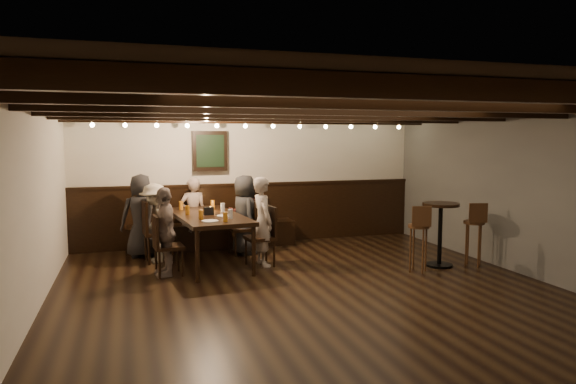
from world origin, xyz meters
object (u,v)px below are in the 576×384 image
object	(u,v)px
chair_right_far	(261,248)
person_bench_right	(244,212)
person_right_near	(244,215)
person_bench_left	(142,216)
person_left_near	(155,223)
high_top_table	(440,225)
chair_right_near	(243,238)
bar_stool_left	(418,247)
chair_left_near	(157,243)
person_right_far	(263,221)
dining_table	(208,218)
person_left_far	(165,232)
bar_stool_right	(473,242)
person_bench_centre	(193,214)
chair_left_far	(168,257)

from	to	relation	value
chair_right_far	person_bench_right	xyz separation A→B (m)	(0.04, 1.36, 0.36)
person_right_near	person_bench_left	bearing A→B (deg)	74.74
person_left_near	high_top_table	distance (m)	4.48
chair_right_near	bar_stool_left	distance (m)	2.97
chair_left_near	chair_right_near	size ratio (longest dim) A/B	1.08
chair_left_near	person_right_near	size ratio (longest dim) A/B	0.73
person_right_far	chair_right_near	bearing A→B (deg)	1.95
chair_right_far	person_right_far	xyz separation A→B (m)	(0.03, 0.00, 0.41)
chair_right_near	person_bench_left	distance (m)	1.73
dining_table	person_left_far	distance (m)	0.88
bar_stool_right	chair_left_near	bearing A→B (deg)	175.22
person_bench_right	bar_stool_left	size ratio (longest dim) A/B	1.29
bar_stool_right	chair_right_near	bearing A→B (deg)	165.29
person_right_far	bar_stool_left	bearing A→B (deg)	-122.92
dining_table	chair_left_near	distance (m)	0.95
person_left_far	chair_right_far	bearing A→B (deg)	90.00
person_bench_right	person_right_near	xyz separation A→B (m)	(-0.10, -0.46, 0.03)
person_bench_centre	bar_stool_right	size ratio (longest dim) A/B	1.29
person_bench_right	person_right_far	xyz separation A→B (m)	(-0.01, -1.36, 0.05)
chair_left_far	person_bench_left	size ratio (longest dim) A/B	0.63
chair_left_near	person_left_far	distance (m)	0.96
bar_stool_right	person_bench_right	bearing A→B (deg)	158.38
person_bench_right	bar_stool_left	world-z (taller)	person_bench_right
chair_left_near	chair_right_far	bearing A→B (deg)	58.00
dining_table	person_bench_right	distance (m)	1.28
chair_left_near	bar_stool_left	world-z (taller)	bar_stool_left
person_right_far	person_left_near	bearing A→B (deg)	59.04
person_right_near	bar_stool_left	distance (m)	2.96
chair_left_far	person_bench_right	world-z (taller)	person_bench_right
person_right_far	bar_stool_right	world-z (taller)	person_right_far
person_left_far	chair_right_near	bearing A→B (deg)	121.49
person_bench_left	high_top_table	size ratio (longest dim) A/B	1.41
person_bench_left	person_right_near	bearing A→B (deg)	164.74
person_right_far	person_bench_left	bearing A→B (deg)	50.71
chair_right_near	person_left_near	bearing A→B (deg)	90.00
chair_left_near	chair_right_near	distance (m)	1.44
chair_right_far	person_left_far	bearing A→B (deg)	90.00
dining_table	high_top_table	xyz separation A→B (m)	(3.40, -1.23, -0.07)
chair_right_far	high_top_table	xyz separation A→B (m)	(2.63, -0.86, 0.37)
person_left_far	person_left_near	bearing A→B (deg)	180.00
chair_right_near	person_bench_centre	xyz separation A→B (m)	(-0.78, 0.52, 0.37)
chair_left_far	person_right_far	size ratio (longest dim) A/B	0.63
bar_stool_right	person_right_far	bearing A→B (deg)	177.75
person_bench_centre	person_right_far	xyz separation A→B (m)	(0.90, -1.41, 0.05)
person_bench_right	high_top_table	distance (m)	3.42
dining_table	chair_right_near	size ratio (longest dim) A/B	2.39
person_left_near	bar_stool_left	bearing A→B (deg)	57.91
chair_left_near	high_top_table	xyz separation A→B (m)	(4.16, -1.60, 0.35)
person_left_near	person_right_far	distance (m)	1.75
person_left_near	person_right_far	world-z (taller)	person_right_far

